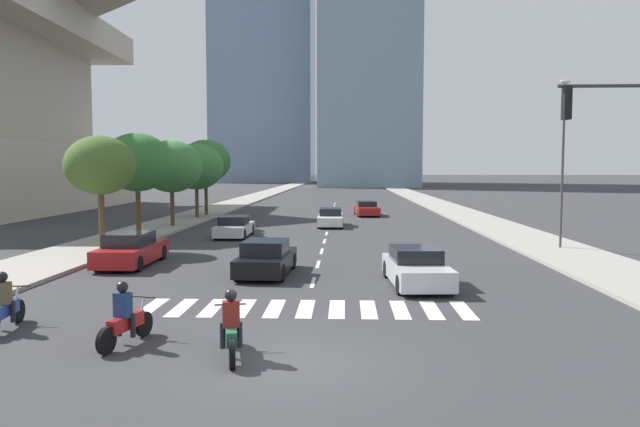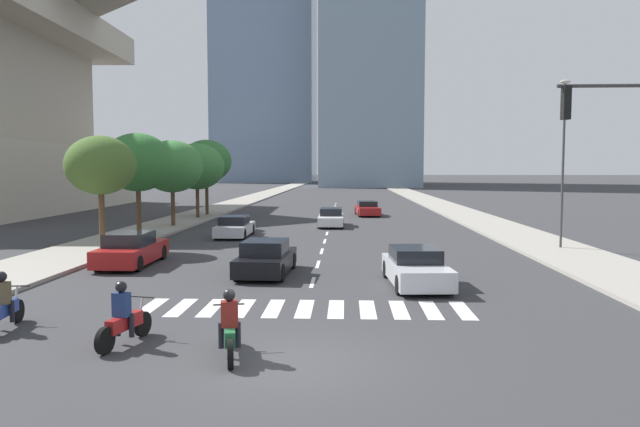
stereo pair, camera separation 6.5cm
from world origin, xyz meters
The scene contains 21 objects.
ground_plane centered at (0.00, 0.00, 0.00)m, with size 800.00×800.00×0.00m, color #333335.
sidewalk_east centered at (11.48, 30.00, 0.07)m, with size 4.00×260.00×0.15m, color gray.
sidewalk_west centered at (-11.48, 30.00, 0.07)m, with size 4.00×260.00×0.15m, color gray.
crosswalk_near centered at (0.00, 4.80, 0.00)m, with size 9.45×2.27×0.01m.
lane_divider_center centered at (0.00, 32.80, 0.00)m, with size 0.14×50.00×0.01m.
motorcycle_lead centered at (-3.87, 1.10, 0.58)m, with size 0.80×2.04×1.49m.
motorcycle_trailing centered at (-1.30, 0.35, 0.58)m, with size 0.78×2.12×1.49m.
motorcycle_third centered at (-7.33, 2.22, 0.58)m, with size 0.70×2.08×1.49m.
sedan_white_0 centered at (0.13, 29.55, 0.58)m, with size 1.78×4.77×1.26m.
sedan_black_1 centered at (-1.86, 10.27, 0.61)m, with size 1.99×4.35×1.34m.
sedan_red_2 centered at (3.02, 39.29, 0.58)m, with size 2.14×4.91×1.24m.
sedan_silver_3 centered at (-5.38, 22.67, 0.58)m, with size 1.78×4.47×1.26m.
sedan_red_4 centered at (-7.77, 12.21, 0.64)m, with size 1.88×4.71×1.40m.
sedan_silver_5 centered at (3.59, 8.43, 0.60)m, with size 2.09×4.56×1.30m.
street_lamp_east centered at (11.78, 17.63, 4.84)m, with size 0.50×0.24×8.17m.
street_tree_nearest centered at (-10.68, 16.27, 4.18)m, with size 3.35×3.35×5.47m.
street_tree_second centered at (-10.68, 21.41, 4.38)m, with size 3.90×3.90×5.90m.
street_tree_third centered at (-10.68, 28.13, 4.18)m, with size 4.19×4.19×5.82m.
street_tree_fourth centered at (-10.68, 34.91, 4.21)m, with size 4.32×4.32×5.91m.
street_tree_fifth centered at (-10.68, 38.10, 4.67)m, with size 4.25×4.25×6.34m.
office_tower_left_skyline centered at (-23.18, 170.53, 54.67)m, with size 29.30×29.41×117.29m.
Camera 2 is at (1.17, -11.98, 4.01)m, focal length 33.35 mm.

